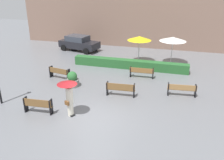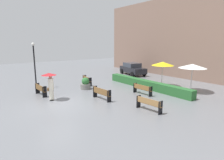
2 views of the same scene
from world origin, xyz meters
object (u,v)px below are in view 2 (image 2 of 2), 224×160
object	(u,v)px
bench_near_left	(40,89)
bench_far_left	(87,80)
parked_car	(133,69)
lamp_post	(34,61)
pedestrian_with_umbrella	(50,82)
planter_pot	(86,84)
patio_umbrella_yellow	(163,64)
bench_far_right	(149,103)
bench_back_row	(142,89)
bench_mid_center	(101,93)
patio_umbrella_white	(193,66)

from	to	relation	value
bench_near_left	bench_far_left	world-z (taller)	bench_near_left
parked_car	lamp_post	bearing A→B (deg)	-89.05
bench_near_left	parked_car	xyz separation A→B (m)	(-3.00, 12.79, 0.30)
pedestrian_with_umbrella	parked_car	bearing A→B (deg)	110.97
parked_car	bench_near_left	bearing A→B (deg)	-76.79
planter_pot	patio_umbrella_yellow	size ratio (longest dim) A/B	0.44
lamp_post	patio_umbrella_yellow	world-z (taller)	lamp_post
bench_near_left	bench_far_left	size ratio (longest dim) A/B	0.94
bench_far_left	lamp_post	distance (m)	5.20
bench_far_right	bench_far_left	world-z (taller)	bench_far_left
pedestrian_with_umbrella	planter_pot	bearing A→B (deg)	112.47
bench_back_row	bench_far_right	bearing A→B (deg)	-39.42
planter_pot	bench_far_left	bearing A→B (deg)	147.30
bench_mid_center	bench_near_left	size ratio (longest dim) A/B	1.12
bench_mid_center	bench_near_left	world-z (taller)	bench_mid_center
bench_back_row	planter_pot	xyz separation A→B (m)	(-4.39, -2.87, -0.02)
bench_back_row	bench_near_left	world-z (taller)	bench_near_left
bench_back_row	pedestrian_with_umbrella	bearing A→B (deg)	-113.35
pedestrian_with_umbrella	bench_back_row	bearing A→B (deg)	66.65
planter_pot	lamp_post	xyz separation A→B (m)	(-3.06, -3.55, 2.10)
bench_mid_center	patio_umbrella_white	xyz separation A→B (m)	(2.75, 7.42, 1.74)
bench_back_row	lamp_post	bearing A→B (deg)	-139.29
bench_back_row	parked_car	xyz separation A→B (m)	(-7.66, 5.95, 0.34)
patio_umbrella_white	bench_far_right	bearing A→B (deg)	-81.00
bench_back_row	patio_umbrella_yellow	xyz separation A→B (m)	(-0.86, 3.52, 1.75)
bench_mid_center	planter_pot	distance (m)	3.67
pedestrian_with_umbrella	patio_umbrella_yellow	world-z (taller)	patio_umbrella_yellow
pedestrian_with_umbrella	planter_pot	world-z (taller)	pedestrian_with_umbrella
lamp_post	patio_umbrella_yellow	bearing A→B (deg)	56.44
bench_back_row	bench_far_left	size ratio (longest dim) A/B	1.05
planter_pot	patio_umbrella_yellow	distance (m)	7.52
planter_pot	patio_umbrella_yellow	world-z (taller)	patio_umbrella_yellow
bench_mid_center	patio_umbrella_white	distance (m)	8.10
bench_near_left	patio_umbrella_yellow	bearing A→B (deg)	69.87
bench_near_left	parked_car	bearing A→B (deg)	103.21
bench_far_left	pedestrian_with_umbrella	xyz separation A→B (m)	(3.06, -4.70, 0.86)
bench_far_right	bench_back_row	bearing A→B (deg)	140.58
bench_far_left	parked_car	bearing A→B (deg)	102.61
lamp_post	bench_far_left	bearing A→B (deg)	71.06
bench_far_left	pedestrian_with_umbrella	bearing A→B (deg)	-56.99
bench_back_row	bench_mid_center	bearing A→B (deg)	-102.60
bench_mid_center	pedestrian_with_umbrella	bearing A→B (deg)	-123.73
bench_back_row	parked_car	bearing A→B (deg)	142.17
bench_back_row	bench_near_left	size ratio (longest dim) A/B	1.11
planter_pot	patio_umbrella_white	bearing A→B (deg)	46.83
lamp_post	parked_car	distance (m)	12.49
bench_far_right	patio_umbrella_white	distance (m)	6.67
parked_car	patio_umbrella_white	bearing A→B (deg)	-11.98
bench_far_right	planter_pot	xyz separation A→B (m)	(-7.36, -0.43, -0.03)
bench_far_right	planter_pot	bearing A→B (deg)	-176.66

